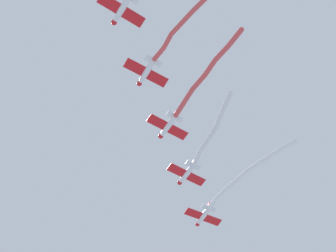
# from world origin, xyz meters

# --- Properties ---
(airplane_lead) EXTENTS (7.77, 5.85, 1.93)m
(airplane_lead) POSITION_xyz_m (1.54, -1.72, 75.24)
(airplane_lead) COLOR white
(smoke_trail_lead) EXTENTS (8.65, 21.09, 2.72)m
(smoke_trail_lead) POSITION_xyz_m (4.99, -14.92, 74.26)
(smoke_trail_lead) COLOR white
(airplane_left_wing) EXTENTS (7.82, 5.94, 1.93)m
(airplane_left_wing) POSITION_xyz_m (-5.13, -10.43, 75.49)
(airplane_left_wing) COLOR white
(smoke_trail_left_wing) EXTENTS (2.23, 15.68, 3.02)m
(smoke_trail_left_wing) POSITION_xyz_m (-3.84, -20.61, 76.38)
(smoke_trail_left_wing) COLOR white
(airplane_right_wing) EXTENTS (7.82, 5.94, 1.93)m
(airplane_right_wing) POSITION_xyz_m (-11.78, -19.15, 75.74)
(airplane_right_wing) COLOR white
(smoke_trail_right_wing) EXTENTS (5.58, 18.51, 1.75)m
(smoke_trail_right_wing) POSITION_xyz_m (-9.09, -30.69, 75.91)
(smoke_trail_right_wing) COLOR #DB4C4C
(airplane_slot) EXTENTS (7.82, 5.93, 1.93)m
(airplane_slot) POSITION_xyz_m (-18.44, -27.86, 75.99)
(airplane_slot) COLOR white
(smoke_trail_slot) EXTENTS (9.03, 19.61, 1.82)m
(smoke_trail_slot) POSITION_xyz_m (-14.22, -40.12, 76.39)
(smoke_trail_slot) COLOR #DB4C4C
(airplane_trail) EXTENTS (7.82, 5.95, 1.93)m
(airplane_trail) POSITION_xyz_m (-25.10, -36.57, 76.24)
(airplane_trail) COLOR white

